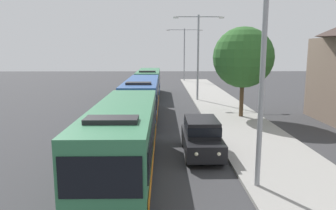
{
  "coord_description": "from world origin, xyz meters",
  "views": [
    {
      "loc": [
        0.41,
        -3.49,
        5.39
      ],
      "look_at": [
        0.73,
        17.33,
        1.81
      ],
      "focal_mm": 34.07,
      "sensor_mm": 36.0,
      "label": 1
    }
  ],
  "objects_px": {
    "streetlamp_near": "(263,64)",
    "roadside_tree": "(243,58)",
    "white_suv": "(202,135)",
    "streetlamp_mid": "(198,49)",
    "streetlamp_far": "(184,49)",
    "bus_lead": "(124,136)",
    "bus_middle": "(149,82)",
    "bus_second_in_line": "(142,97)"
  },
  "relations": [
    {
      "from": "streetlamp_near",
      "to": "roadside_tree",
      "type": "distance_m",
      "value": 13.59
    },
    {
      "from": "white_suv",
      "to": "streetlamp_mid",
      "type": "xyz_separation_m",
      "value": [
        1.7,
        17.96,
        4.46
      ]
    },
    {
      "from": "streetlamp_near",
      "to": "streetlamp_mid",
      "type": "xyz_separation_m",
      "value": [
        0.0,
        22.17,
        0.58
      ]
    },
    {
      "from": "streetlamp_near",
      "to": "streetlamp_far",
      "type": "distance_m",
      "value": 44.34
    },
    {
      "from": "bus_lead",
      "to": "streetlamp_mid",
      "type": "bearing_deg",
      "value": 75.21
    },
    {
      "from": "streetlamp_mid",
      "to": "streetlamp_far",
      "type": "distance_m",
      "value": 22.17
    },
    {
      "from": "bus_middle",
      "to": "streetlamp_mid",
      "type": "relative_size",
      "value": 1.25
    },
    {
      "from": "white_suv",
      "to": "streetlamp_near",
      "type": "height_order",
      "value": "streetlamp_near"
    },
    {
      "from": "white_suv",
      "to": "roadside_tree",
      "type": "height_order",
      "value": "roadside_tree"
    },
    {
      "from": "bus_lead",
      "to": "streetlamp_mid",
      "type": "xyz_separation_m",
      "value": [
        5.4,
        20.45,
        3.8
      ]
    },
    {
      "from": "bus_lead",
      "to": "roadside_tree",
      "type": "xyz_separation_m",
      "value": [
        7.99,
        11.63,
        3.15
      ]
    },
    {
      "from": "streetlamp_near",
      "to": "roadside_tree",
      "type": "height_order",
      "value": "streetlamp_near"
    },
    {
      "from": "streetlamp_far",
      "to": "streetlamp_mid",
      "type": "bearing_deg",
      "value": -90.0
    },
    {
      "from": "bus_lead",
      "to": "streetlamp_near",
      "type": "height_order",
      "value": "streetlamp_near"
    },
    {
      "from": "bus_second_in_line",
      "to": "white_suv",
      "type": "relative_size",
      "value": 2.43
    },
    {
      "from": "streetlamp_far",
      "to": "bus_middle",
      "type": "bearing_deg",
      "value": -106.5
    },
    {
      "from": "bus_lead",
      "to": "streetlamp_mid",
      "type": "height_order",
      "value": "streetlamp_mid"
    },
    {
      "from": "streetlamp_mid",
      "to": "bus_middle",
      "type": "bearing_deg",
      "value": 143.89
    },
    {
      "from": "roadside_tree",
      "to": "streetlamp_far",
      "type": "bearing_deg",
      "value": 94.78
    },
    {
      "from": "bus_lead",
      "to": "white_suv",
      "type": "xyz_separation_m",
      "value": [
        3.7,
        2.5,
        -0.66
      ]
    },
    {
      "from": "streetlamp_far",
      "to": "bus_second_in_line",
      "type": "bearing_deg",
      "value": -99.97
    },
    {
      "from": "bus_second_in_line",
      "to": "roadside_tree",
      "type": "relative_size",
      "value": 1.59
    },
    {
      "from": "bus_second_in_line",
      "to": "bus_middle",
      "type": "height_order",
      "value": "same"
    },
    {
      "from": "white_suv",
      "to": "streetlamp_near",
      "type": "relative_size",
      "value": 0.6
    },
    {
      "from": "roadside_tree",
      "to": "streetlamp_near",
      "type": "bearing_deg",
      "value": -100.98
    },
    {
      "from": "streetlamp_near",
      "to": "streetlamp_far",
      "type": "relative_size",
      "value": 0.87
    },
    {
      "from": "bus_second_in_line",
      "to": "streetlamp_far",
      "type": "xyz_separation_m",
      "value": [
        5.4,
        30.69,
        3.9
      ]
    },
    {
      "from": "streetlamp_near",
      "to": "streetlamp_far",
      "type": "xyz_separation_m",
      "value": [
        0.0,
        44.33,
        0.69
      ]
    },
    {
      "from": "streetlamp_far",
      "to": "streetlamp_near",
      "type": "bearing_deg",
      "value": -90.0
    },
    {
      "from": "bus_second_in_line",
      "to": "roadside_tree",
      "type": "distance_m",
      "value": 8.59
    },
    {
      "from": "streetlamp_far",
      "to": "roadside_tree",
      "type": "height_order",
      "value": "streetlamp_far"
    },
    {
      "from": "bus_lead",
      "to": "streetlamp_far",
      "type": "distance_m",
      "value": 43.13
    },
    {
      "from": "bus_second_in_line",
      "to": "roadside_tree",
      "type": "bearing_deg",
      "value": -2.13
    },
    {
      "from": "bus_second_in_line",
      "to": "streetlamp_near",
      "type": "relative_size",
      "value": 1.45
    },
    {
      "from": "white_suv",
      "to": "bus_middle",
      "type": "bearing_deg",
      "value": 99.59
    },
    {
      "from": "bus_second_in_line",
      "to": "bus_middle",
      "type": "relative_size",
      "value": 1.02
    },
    {
      "from": "white_suv",
      "to": "streetlamp_mid",
      "type": "height_order",
      "value": "streetlamp_mid"
    },
    {
      "from": "streetlamp_near",
      "to": "streetlamp_mid",
      "type": "distance_m",
      "value": 22.17
    },
    {
      "from": "bus_lead",
      "to": "streetlamp_far",
      "type": "relative_size",
      "value": 1.2
    },
    {
      "from": "white_suv",
      "to": "streetlamp_mid",
      "type": "relative_size",
      "value": 0.52
    },
    {
      "from": "bus_middle",
      "to": "roadside_tree",
      "type": "distance_m",
      "value": 15.38
    },
    {
      "from": "bus_middle",
      "to": "roadside_tree",
      "type": "xyz_separation_m",
      "value": [
        7.99,
        -12.76,
        3.15
      ]
    }
  ]
}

